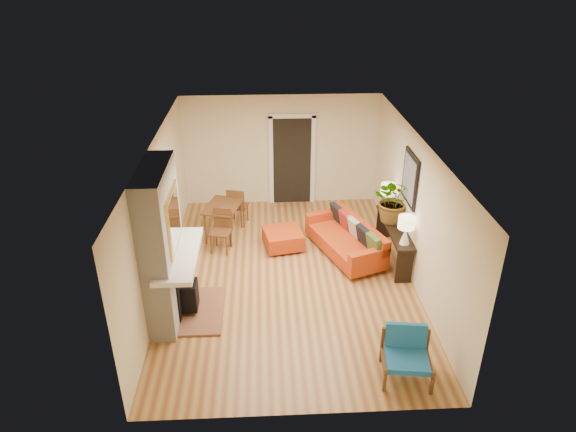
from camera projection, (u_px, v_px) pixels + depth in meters
name	position (u px, v px, depth m)	size (l,w,h in m)	color
room_shell	(309.00, 162.00, 11.39)	(6.50, 6.50, 6.50)	#BD8D48
fireplace	(165.00, 249.00, 8.03)	(1.09, 1.68, 2.60)	white
sofa	(348.00, 239.00, 10.14)	(1.46, 2.09, 0.76)	silver
ottoman	(283.00, 238.00, 10.41)	(0.86, 0.86, 0.37)	silver
blue_chair	(406.00, 351.00, 7.20)	(0.76, 0.75, 0.71)	brown
dining_table	(226.00, 212.00, 10.68)	(0.97, 1.66, 0.87)	brown
console_table	(394.00, 232.00, 9.87)	(0.34, 1.85, 0.72)	black
lamp_near	(406.00, 227.00, 9.05)	(0.30, 0.30, 0.54)	white
lamp_far	(388.00, 193.00, 10.32)	(0.30, 0.30, 0.54)	white
houseplant	(394.00, 200.00, 9.77)	(0.82, 0.71, 0.91)	#1E5919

